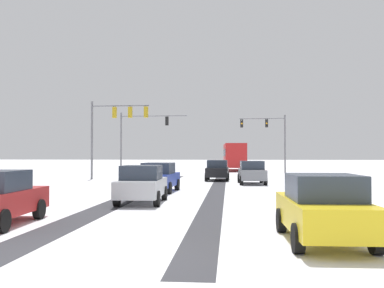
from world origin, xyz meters
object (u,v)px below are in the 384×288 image
Objects in this scene: car_yellow_cab_sixth at (323,208)px; car_silver_fourth at (142,184)px; traffic_signal_far_left at (140,131)px; car_blue_third at (159,177)px; traffic_signal_far_right at (269,132)px; car_black_lead at (217,170)px; car_grey_second at (252,172)px; traffic_signal_near_left at (115,122)px; bus_oncoming at (234,155)px.

car_silver_fourth is at bearing 127.05° from car_yellow_cab_sixth.
car_blue_third is at bearing -75.72° from traffic_signal_far_left.
traffic_signal_far_right is 1.55× the size of car_blue_third.
car_black_lead is 0.99× the size of car_grey_second.
car_blue_third is (5.49, -21.58, -3.68)m from traffic_signal_far_left.
car_black_lead is (-5.44, -14.81, -3.79)m from traffic_signal_far_right.
traffic_signal_near_left reaches higher than car_grey_second.
car_silver_fourth is 9.86m from car_yellow_cab_sixth.
car_silver_fourth is (5.74, -17.21, -3.94)m from traffic_signal_near_left.
traffic_signal_near_left is 1.57× the size of car_black_lead.
car_blue_third is (-2.97, -10.92, 0.00)m from car_black_lead.
traffic_signal_near_left is 9.43m from car_black_lead.
car_blue_third is 1.01× the size of car_silver_fourth.
car_grey_second is 0.99× the size of car_blue_third.
traffic_signal_far_right is 39.46m from car_yellow_cab_sixth.
car_yellow_cab_sixth is at bearing -82.68° from car_black_lead.
bus_oncoming is at bearing 63.97° from traffic_signal_near_left.
car_grey_second is at bearing -53.09° from traffic_signal_far_left.
car_blue_third is (5.57, -11.59, -3.94)m from traffic_signal_near_left.
car_grey_second is at bearing 67.07° from car_silver_fourth.
car_blue_third is 32.73m from bus_oncoming.
car_yellow_cab_sixth is (3.13, -24.41, 0.00)m from car_black_lead.
traffic_signal_far_left reaches higher than car_grey_second.
car_silver_fourth is 1.00× the size of car_yellow_cab_sixth.
car_silver_fourth is (-5.32, -12.58, 0.00)m from car_grey_second.
car_black_lead and car_blue_third have the same top height.
traffic_signal_near_left reaches higher than bus_oncoming.
traffic_signal_far_right is 27.33m from car_blue_third.
traffic_signal_far_left and traffic_signal_near_left have the same top height.
traffic_signal_near_left reaches higher than car_silver_fourth.
traffic_signal_far_left reaches higher than car_black_lead.
traffic_signal_far_left is 1.72× the size of car_grey_second.
car_yellow_cab_sixth is (5.94, -7.87, 0.00)m from car_silver_fourth.
car_black_lead is at bearing -110.17° from traffic_signal_far_right.
car_black_lead is 0.99× the size of car_blue_third.
traffic_signal_far_right is at bearing 86.64° from car_yellow_cab_sixth.
car_grey_second is 8.86m from car_blue_third.
bus_oncoming is (1.61, 21.47, 1.18)m from car_black_lead.
bus_oncoming is at bearing 91.90° from car_yellow_cab_sixth.
car_blue_third is (-8.41, -25.72, -3.79)m from traffic_signal_far_right.
traffic_signal_far_right is 8.12m from bus_oncoming.
traffic_signal_near_left is 1.57× the size of car_yellow_cab_sixth.
car_yellow_cab_sixth is at bearing -65.03° from traffic_signal_near_left.
traffic_signal_far_left is 1.73× the size of car_yellow_cab_sixth.
car_yellow_cab_sixth is at bearing -88.27° from car_grey_second.
car_blue_third is at bearing 114.36° from car_yellow_cab_sixth.
bus_oncoming is (4.58, 32.39, 1.18)m from car_blue_third.
traffic_signal_near_left is at bearing -134.70° from traffic_signal_far_right.
car_black_lead is 0.37× the size of bus_oncoming.
traffic_signal_near_left is 12.62m from car_grey_second.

